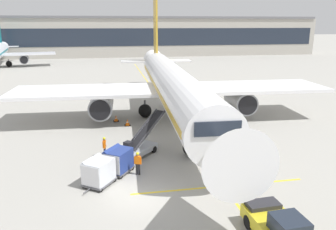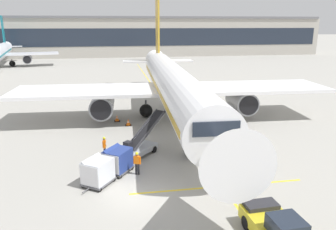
# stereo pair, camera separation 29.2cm
# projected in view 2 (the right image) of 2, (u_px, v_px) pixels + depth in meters

# --- Properties ---
(ground_plane) EXTENTS (600.00, 600.00, 0.00)m
(ground_plane) POSITION_uv_depth(u_px,v_px,m) (136.00, 196.00, 20.96)
(ground_plane) COLOR #9E9B93
(parked_airplane) EXTENTS (35.63, 46.18, 15.53)m
(parked_airplane) POSITION_uv_depth(u_px,v_px,m) (173.00, 85.00, 37.17)
(parked_airplane) COLOR white
(parked_airplane) RESTS_ON ground
(belt_loader) EXTENTS (4.41, 4.71, 3.23)m
(belt_loader) POSITION_uv_depth(u_px,v_px,m) (140.00, 144.00, 27.52)
(belt_loader) COLOR #A3A8B2
(belt_loader) RESTS_ON ground
(baggage_cart_lead) EXTENTS (2.46, 2.69, 1.91)m
(baggage_cart_lead) POSITION_uv_depth(u_px,v_px,m) (117.00, 160.00, 24.12)
(baggage_cart_lead) COLOR #515156
(baggage_cart_lead) RESTS_ON ground
(baggage_cart_second) EXTENTS (2.46, 2.69, 1.91)m
(baggage_cart_second) POSITION_uv_depth(u_px,v_px,m) (97.00, 171.00, 22.27)
(baggage_cart_second) COLOR #515156
(baggage_cart_second) RESTS_ON ground
(pushback_tug) EXTENTS (2.32, 4.50, 1.83)m
(pushback_tug) POSITION_uv_depth(u_px,v_px,m) (278.00, 229.00, 16.26)
(pushback_tug) COLOR gold
(pushback_tug) RESTS_ON ground
(ground_crew_by_loader) EXTENTS (0.53, 0.37, 1.74)m
(ground_crew_by_loader) POSITION_uv_depth(u_px,v_px,m) (137.00, 162.00, 23.75)
(ground_crew_by_loader) COLOR black
(ground_crew_by_loader) RESTS_ON ground
(ground_crew_by_carts) EXTENTS (0.30, 0.57, 1.74)m
(ground_crew_by_carts) POSITION_uv_depth(u_px,v_px,m) (104.00, 145.00, 26.93)
(ground_crew_by_carts) COLOR black
(ground_crew_by_carts) RESTS_ON ground
(safety_cone_engine_keepout) EXTENTS (0.62, 0.62, 0.70)m
(safety_cone_engine_keepout) POSITION_uv_depth(u_px,v_px,m) (117.00, 118.00, 37.03)
(safety_cone_engine_keepout) COLOR black
(safety_cone_engine_keepout) RESTS_ON ground
(safety_cone_wingtip) EXTENTS (0.64, 0.64, 0.73)m
(safety_cone_wingtip) POSITION_uv_depth(u_px,v_px,m) (128.00, 122.00, 35.46)
(safety_cone_wingtip) COLOR black
(safety_cone_wingtip) RESTS_ON ground
(apron_guidance_line_lead_in) EXTENTS (0.20, 110.00, 0.01)m
(apron_guidance_line_lead_in) POSITION_uv_depth(u_px,v_px,m) (177.00, 120.00, 37.52)
(apron_guidance_line_lead_in) COLOR yellow
(apron_guidance_line_lead_in) RESTS_ON ground
(apron_guidance_line_stop_bar) EXTENTS (12.00, 0.20, 0.01)m
(apron_guidance_line_stop_bar) POSITION_uv_depth(u_px,v_px,m) (218.00, 187.00, 22.19)
(apron_guidance_line_stop_bar) COLOR yellow
(apron_guidance_line_stop_bar) RESTS_ON ground
(terminal_building) EXTENTS (122.60, 15.02, 12.98)m
(terminal_building) POSITION_uv_depth(u_px,v_px,m) (143.00, 36.00, 112.93)
(terminal_building) COLOR #A8A399
(terminal_building) RESTS_ON ground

